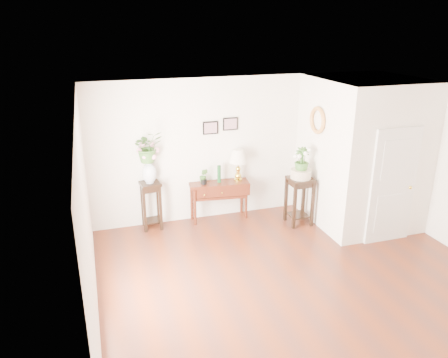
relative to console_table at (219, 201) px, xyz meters
name	(u,v)px	position (x,y,z in m)	size (l,w,h in m)	color
floor	(301,282)	(0.54, -2.57, -0.39)	(6.00, 5.50, 0.02)	#5A2412
ceiling	(314,100)	(0.54, -2.57, 2.41)	(6.00, 5.50, 0.02)	white
wall_back	(242,147)	(0.54, 0.18, 1.01)	(6.00, 0.02, 2.80)	silver
wall_left	(88,226)	(-2.46, -2.57, 1.01)	(0.02, 5.50, 2.80)	silver
partition	(362,152)	(2.64, -0.79, 1.01)	(1.80, 1.95, 2.80)	silver
door	(393,186)	(2.64, -1.79, 0.66)	(0.90, 0.05, 2.10)	silver
art_print_left	(210,128)	(-0.11, 0.16, 1.46)	(0.30, 0.02, 0.25)	black
art_print_right	(230,124)	(0.29, 0.16, 1.51)	(0.30, 0.02, 0.25)	black
wall_ornament	(317,120)	(1.70, -0.67, 1.66)	(0.51, 0.51, 0.07)	#CD8B42
console_table	(219,201)	(0.00, 0.00, 0.00)	(1.18, 0.39, 0.78)	#3A1008
table_lamp	(238,163)	(0.40, 0.00, 0.74)	(0.37, 0.37, 0.64)	gold
green_vase	(219,174)	(0.00, 0.00, 0.56)	(0.07, 0.07, 0.35)	#13421C
potted_plant	(204,177)	(-0.31, 0.00, 0.54)	(0.17, 0.13, 0.30)	#356526
plant_stand_a	(151,205)	(-1.35, 0.00, 0.07)	(0.36, 0.36, 0.93)	black
porcelain_vase	(149,171)	(-1.35, 0.00, 0.76)	(0.26, 0.26, 0.46)	silver
lily_arrangement	(148,147)	(-1.35, 0.00, 1.23)	(0.52, 0.45, 0.58)	#356526
plant_stand_b	(299,201)	(1.44, -0.66, 0.08)	(0.44, 0.44, 0.94)	black
ceramic_bowl	(301,174)	(1.44, -0.66, 0.63)	(0.39, 0.39, 0.17)	beige
narcissus	(302,160)	(1.44, -0.66, 0.91)	(0.27, 0.27, 0.48)	#356526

